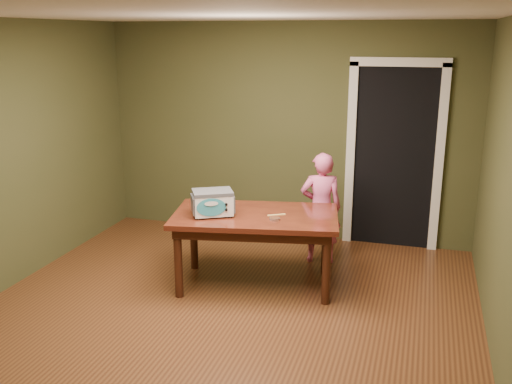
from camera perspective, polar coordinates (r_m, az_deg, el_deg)
floor at (r=5.10m, az=-4.15°, el=-13.22°), size 5.00×5.00×0.00m
room_shell at (r=4.53m, az=-4.57°, el=6.06°), size 4.52×5.02×2.61m
doorway at (r=7.09m, az=13.77°, el=3.76°), size 1.10×0.66×2.25m
dining_table at (r=5.61m, az=-0.07°, el=-3.17°), size 1.74×1.18×0.75m
toy_oven at (r=5.52m, az=-4.36°, el=-1.00°), size 0.47×0.42×0.25m
baking_pan at (r=5.40m, az=1.88°, el=-2.69°), size 0.10×0.10×0.02m
spatula at (r=5.54m, az=2.07°, el=-2.30°), size 0.17×0.12×0.01m
child at (r=6.26m, az=6.51°, el=-1.59°), size 0.51×0.39×1.23m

